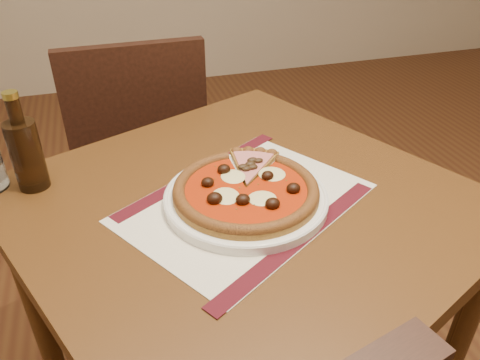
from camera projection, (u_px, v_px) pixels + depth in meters
name	position (u px, v px, depth m)	size (l,w,h in m)	color
table	(243.00, 239.00, 0.95)	(1.05, 1.05, 0.75)	#583214
chair_far	(139.00, 148.00, 1.57)	(0.43, 0.43, 0.89)	black
placemat	(246.00, 203.00, 0.89)	(0.44, 0.31, 0.00)	white
plate	(246.00, 198.00, 0.88)	(0.31, 0.31, 0.02)	white
pizza	(246.00, 190.00, 0.87)	(0.27, 0.27, 0.04)	#AA7729
ham_slice	(260.00, 164.00, 0.96)	(0.11, 0.15, 0.02)	#AA7729
bottle	(26.00, 152.00, 0.90)	(0.06, 0.06, 0.20)	black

